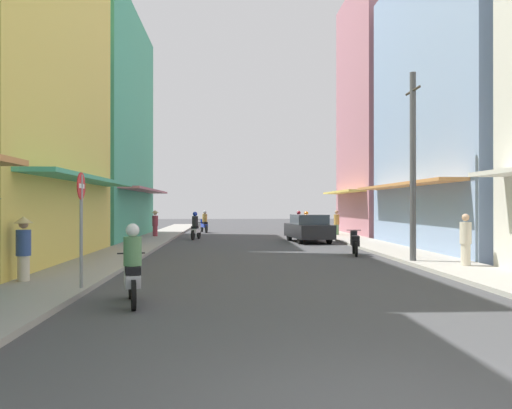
{
  "coord_description": "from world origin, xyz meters",
  "views": [
    {
      "loc": [
        -1.38,
        -4.39,
        1.92
      ],
      "look_at": [
        -0.07,
        19.35,
        1.97
      ],
      "focal_mm": 36.33,
      "sensor_mm": 36.0,
      "label": 1
    }
  ],
  "objects_px": {
    "motorbike_orange": "(299,224)",
    "motorbike_red": "(307,226)",
    "motorbike_black": "(355,242)",
    "pedestrian_crossing": "(155,222)",
    "street_sign_no_entry": "(81,215)",
    "pedestrian_foreground": "(23,247)",
    "utility_pole": "(413,166)",
    "motorbike_blue": "(204,223)",
    "pedestrian_far": "(466,242)",
    "pedestrian_midway": "(337,224)",
    "parked_car": "(309,228)",
    "motorbike_silver": "(132,268)",
    "motorbike_white": "(196,227)"
  },
  "relations": [
    {
      "from": "motorbike_orange",
      "to": "pedestrian_foreground",
      "type": "distance_m",
      "value": 23.11
    },
    {
      "from": "motorbike_blue",
      "to": "parked_car",
      "type": "xyz_separation_m",
      "value": [
        5.91,
        -9.97,
        0.04
      ]
    },
    {
      "from": "motorbike_white",
      "to": "pedestrian_crossing",
      "type": "relative_size",
      "value": 1.08
    },
    {
      "from": "pedestrian_far",
      "to": "motorbike_silver",
      "type": "bearing_deg",
      "value": -150.91
    },
    {
      "from": "motorbike_silver",
      "to": "pedestrian_crossing",
      "type": "xyz_separation_m",
      "value": [
        -2.42,
        20.61,
        0.23
      ]
    },
    {
      "from": "motorbike_red",
      "to": "pedestrian_crossing",
      "type": "relative_size",
      "value": 1.1
    },
    {
      "from": "motorbike_orange",
      "to": "pedestrian_crossing",
      "type": "bearing_deg",
      "value": -162.18
    },
    {
      "from": "motorbike_orange",
      "to": "motorbike_red",
      "type": "bearing_deg",
      "value": -89.91
    },
    {
      "from": "motorbike_silver",
      "to": "utility_pole",
      "type": "distance_m",
      "value": 10.51
    },
    {
      "from": "motorbike_white",
      "to": "street_sign_no_entry",
      "type": "relative_size",
      "value": 0.67
    },
    {
      "from": "parked_car",
      "to": "pedestrian_far",
      "type": "bearing_deg",
      "value": -76.18
    },
    {
      "from": "motorbike_red",
      "to": "pedestrian_foreground",
      "type": "relative_size",
      "value": 1.09
    },
    {
      "from": "motorbike_red",
      "to": "pedestrian_foreground",
      "type": "xyz_separation_m",
      "value": [
        -9.54,
        -17.9,
        0.23
      ]
    },
    {
      "from": "motorbike_black",
      "to": "street_sign_no_entry",
      "type": "relative_size",
      "value": 0.68
    },
    {
      "from": "motorbike_black",
      "to": "pedestrian_far",
      "type": "height_order",
      "value": "pedestrian_far"
    },
    {
      "from": "pedestrian_crossing",
      "to": "utility_pole",
      "type": "bearing_deg",
      "value": -53.88
    },
    {
      "from": "street_sign_no_entry",
      "to": "motorbike_blue",
      "type": "bearing_deg",
      "value": 86.54
    },
    {
      "from": "street_sign_no_entry",
      "to": "motorbike_white",
      "type": "bearing_deg",
      "value": 85.53
    },
    {
      "from": "motorbike_blue",
      "to": "parked_car",
      "type": "height_order",
      "value": "motorbike_blue"
    },
    {
      "from": "motorbike_orange",
      "to": "motorbike_silver",
      "type": "distance_m",
      "value": 24.37
    },
    {
      "from": "motorbike_orange",
      "to": "parked_car",
      "type": "height_order",
      "value": "motorbike_orange"
    },
    {
      "from": "motorbike_white",
      "to": "street_sign_no_entry",
      "type": "xyz_separation_m",
      "value": [
        -1.4,
        -17.96,
        1.01
      ]
    },
    {
      "from": "motorbike_white",
      "to": "motorbike_silver",
      "type": "relative_size",
      "value": 1.0
    },
    {
      "from": "pedestrian_crossing",
      "to": "street_sign_no_entry",
      "type": "distance_m",
      "value": 19.29
    },
    {
      "from": "motorbike_blue",
      "to": "pedestrian_far",
      "type": "bearing_deg",
      "value": -67.95
    },
    {
      "from": "motorbike_black",
      "to": "motorbike_orange",
      "type": "relative_size",
      "value": 1.03
    },
    {
      "from": "motorbike_silver",
      "to": "pedestrian_crossing",
      "type": "height_order",
      "value": "pedestrian_crossing"
    },
    {
      "from": "motorbike_silver",
      "to": "pedestrian_far",
      "type": "xyz_separation_m",
      "value": [
        8.99,
        5.0,
        0.13
      ]
    },
    {
      "from": "utility_pole",
      "to": "pedestrian_crossing",
      "type": "bearing_deg",
      "value": 126.12
    },
    {
      "from": "pedestrian_far",
      "to": "pedestrian_crossing",
      "type": "bearing_deg",
      "value": 126.17
    },
    {
      "from": "motorbike_white",
      "to": "street_sign_no_entry",
      "type": "bearing_deg",
      "value": -94.47
    },
    {
      "from": "motorbike_red",
      "to": "motorbike_silver",
      "type": "bearing_deg",
      "value": -107.82
    },
    {
      "from": "pedestrian_foreground",
      "to": "street_sign_no_entry",
      "type": "relative_size",
      "value": 0.63
    },
    {
      "from": "motorbike_blue",
      "to": "pedestrian_midway",
      "type": "relative_size",
      "value": 1.08
    },
    {
      "from": "motorbike_orange",
      "to": "pedestrian_midway",
      "type": "distance_m",
      "value": 2.91
    },
    {
      "from": "motorbike_red",
      "to": "utility_pole",
      "type": "relative_size",
      "value": 0.29
    },
    {
      "from": "motorbike_blue",
      "to": "motorbike_orange",
      "type": "height_order",
      "value": "same"
    },
    {
      "from": "pedestrian_crossing",
      "to": "pedestrian_far",
      "type": "height_order",
      "value": "pedestrian_far"
    },
    {
      "from": "pedestrian_crossing",
      "to": "street_sign_no_entry",
      "type": "height_order",
      "value": "street_sign_no_entry"
    },
    {
      "from": "pedestrian_foreground",
      "to": "pedestrian_far",
      "type": "relative_size",
      "value": 0.99
    },
    {
      "from": "pedestrian_midway",
      "to": "utility_pole",
      "type": "height_order",
      "value": "utility_pole"
    },
    {
      "from": "pedestrian_crossing",
      "to": "pedestrian_foreground",
      "type": "bearing_deg",
      "value": -91.83
    },
    {
      "from": "motorbike_black",
      "to": "utility_pole",
      "type": "distance_m",
      "value": 4.32
    },
    {
      "from": "pedestrian_crossing",
      "to": "utility_pole",
      "type": "height_order",
      "value": "utility_pole"
    },
    {
      "from": "motorbike_blue",
      "to": "motorbike_red",
      "type": "bearing_deg",
      "value": -45.23
    },
    {
      "from": "parked_car",
      "to": "pedestrian_crossing",
      "type": "relative_size",
      "value": 2.58
    },
    {
      "from": "motorbike_black",
      "to": "pedestrian_crossing",
      "type": "height_order",
      "value": "pedestrian_crossing"
    },
    {
      "from": "motorbike_blue",
      "to": "motorbike_orange",
      "type": "distance_m",
      "value": 7.13
    },
    {
      "from": "motorbike_blue",
      "to": "pedestrian_midway",
      "type": "distance_m",
      "value": 9.93
    },
    {
      "from": "pedestrian_crossing",
      "to": "pedestrian_far",
      "type": "distance_m",
      "value": 19.33
    }
  ]
}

